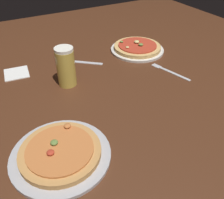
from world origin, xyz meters
TOP-DOWN VIEW (x-y plane):
  - ground_plane at (0.00, 0.00)m, footprint 2.40×2.40m
  - pizza_plate_near at (-0.26, -0.15)m, footprint 0.30×0.30m
  - pizza_plate_far at (0.35, 0.35)m, footprint 0.29×0.29m
  - beer_mug_dark at (-0.10, 0.22)m, footprint 0.09×0.13m
  - napkin_folded at (-0.28, 0.41)m, footprint 0.12×0.13m
  - knife_right at (0.03, 0.37)m, footprint 0.18×0.15m
  - fork_spare at (0.35, 0.08)m, footprint 0.07×0.21m

SIDE VIEW (x-z plane):
  - ground_plane at x=0.00m, z-range -0.03..0.00m
  - knife_right at x=0.03m, z-range 0.00..0.01m
  - fork_spare at x=0.35m, z-range 0.00..0.01m
  - napkin_folded at x=-0.28m, z-range 0.00..0.01m
  - pizza_plate_near at x=-0.26m, z-range -0.01..0.04m
  - pizza_plate_far at x=0.35m, z-range -0.01..0.04m
  - beer_mug_dark at x=-0.10m, z-range 0.00..0.17m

